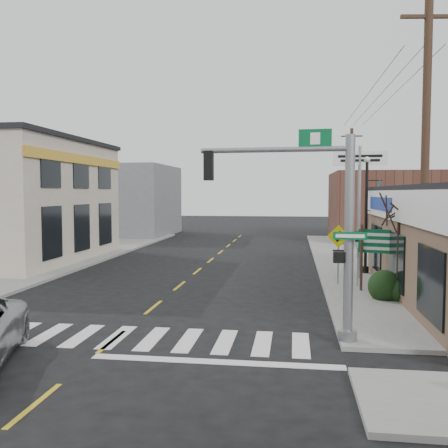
# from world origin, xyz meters

# --- Properties ---
(ground) EXTENTS (140.00, 140.00, 0.00)m
(ground) POSITION_xyz_m (0.00, 0.00, 0.00)
(ground) COLOR black
(ground) RESTS_ON ground
(sidewalk_right) EXTENTS (6.00, 38.00, 0.13)m
(sidewalk_right) POSITION_xyz_m (9.00, 13.00, 0.07)
(sidewalk_right) COLOR gray
(sidewalk_right) RESTS_ON ground
(sidewalk_left) EXTENTS (6.00, 38.00, 0.13)m
(sidewalk_left) POSITION_xyz_m (-9.00, 13.00, 0.07)
(sidewalk_left) COLOR gray
(sidewalk_left) RESTS_ON ground
(center_line) EXTENTS (0.12, 56.00, 0.01)m
(center_line) POSITION_xyz_m (0.00, 8.00, 0.01)
(center_line) COLOR gold
(center_line) RESTS_ON ground
(crosswalk) EXTENTS (11.00, 2.20, 0.01)m
(crosswalk) POSITION_xyz_m (0.00, 0.40, 0.01)
(crosswalk) COLOR silver
(crosswalk) RESTS_ON ground
(bldg_distant_right) EXTENTS (8.00, 10.00, 5.60)m
(bldg_distant_right) POSITION_xyz_m (12.00, 30.00, 2.80)
(bldg_distant_right) COLOR brown
(bldg_distant_right) RESTS_ON ground
(bldg_distant_left) EXTENTS (9.00, 10.00, 6.40)m
(bldg_distant_left) POSITION_xyz_m (-11.00, 32.00, 3.20)
(bldg_distant_left) COLOR slate
(bldg_distant_left) RESTS_ON ground
(traffic_signal_pole) EXTENTS (4.32, 0.36, 5.48)m
(traffic_signal_pole) POSITION_xyz_m (5.55, 0.56, 3.40)
(traffic_signal_pole) COLOR gray
(traffic_signal_pole) RESTS_ON sidewalk_right
(guide_sign) EXTENTS (1.48, 0.13, 2.60)m
(guide_sign) POSITION_xyz_m (8.04, 7.36, 1.82)
(guide_sign) COLOR #452E20
(guide_sign) RESTS_ON sidewalk_right
(fire_hydrant) EXTENTS (0.22, 0.22, 0.71)m
(fire_hydrant) POSITION_xyz_m (7.71, 6.04, 0.52)
(fire_hydrant) COLOR orange
(fire_hydrant) RESTS_ON sidewalk_right
(ped_crossing_sign) EXTENTS (0.97, 0.07, 2.49)m
(ped_crossing_sign) POSITION_xyz_m (6.66, 8.68, 1.85)
(ped_crossing_sign) COLOR gray
(ped_crossing_sign) RESTS_ON sidewalk_right
(lamp_post) EXTENTS (0.72, 0.56, 5.52)m
(lamp_post) POSITION_xyz_m (8.26, 11.79, 3.33)
(lamp_post) COLOR black
(lamp_post) RESTS_ON sidewalk_right
(dance_center_sign) EXTENTS (3.06, 0.19, 6.51)m
(dance_center_sign) POSITION_xyz_m (8.56, 17.28, 5.05)
(dance_center_sign) COLOR gray
(dance_center_sign) RESTS_ON sidewalk_right
(bare_tree) EXTENTS (2.23, 2.23, 4.47)m
(bare_tree) POSITION_xyz_m (8.51, 5.68, 3.64)
(bare_tree) COLOR black
(bare_tree) RESTS_ON sidewalk_right
(shrub_back) EXTENTS (1.19, 1.19, 0.90)m
(shrub_back) POSITION_xyz_m (8.07, 5.95, 0.58)
(shrub_back) COLOR #1A3115
(shrub_back) RESTS_ON sidewalk_right
(utility_pole_near) EXTENTS (1.71, 0.26, 9.80)m
(utility_pole_near) POSITION_xyz_m (8.79, 3.63, 5.16)
(utility_pole_near) COLOR #493120
(utility_pole_near) RESTS_ON sidewalk_right
(utility_pole_far) EXTENTS (1.41, 0.21, 8.12)m
(utility_pole_far) POSITION_xyz_m (8.60, 21.98, 4.29)
(utility_pole_far) COLOR #463323
(utility_pole_far) RESTS_ON sidewalk_right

